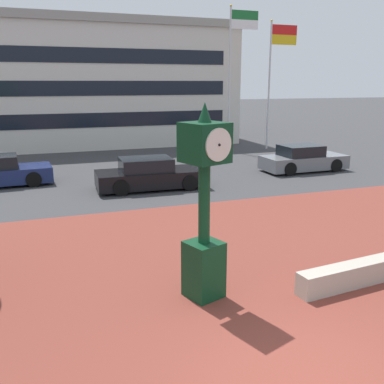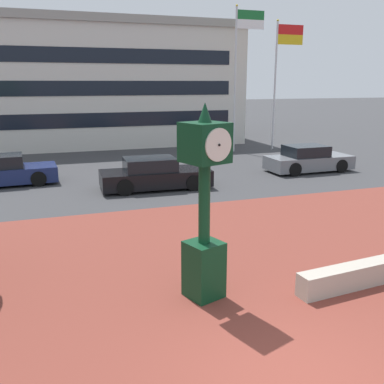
{
  "view_description": "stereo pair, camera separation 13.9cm",
  "coord_description": "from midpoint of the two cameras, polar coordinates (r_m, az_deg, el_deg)",
  "views": [
    {
      "loc": [
        -3.39,
        -4.53,
        4.24
      ],
      "look_at": [
        -0.72,
        2.94,
        2.23
      ],
      "focal_mm": 40.57,
      "sensor_mm": 36.0,
      "label": 1
    },
    {
      "loc": [
        -3.25,
        -4.57,
        4.24
      ],
      "look_at": [
        -0.72,
        2.94,
        2.23
      ],
      "focal_mm": 40.57,
      "sensor_mm": 36.0,
      "label": 2
    }
  ],
  "objects": [
    {
      "name": "flagpole_primary",
      "position": [
        27.59,
        5.32,
        16.34
      ],
      "size": [
        1.88,
        0.14,
        8.7
      ],
      "color": "silver",
      "rests_on": "ground"
    },
    {
      "name": "civic_building",
      "position": [
        35.88,
        -20.1,
        13.23
      ],
      "size": [
        27.35,
        16.2,
        8.29
      ],
      "color": "beige",
      "rests_on": "ground"
    },
    {
      "name": "car_street_mid",
      "position": [
        17.81,
        -5.74,
        2.25
      ],
      "size": [
        4.51,
        2.0,
        1.28
      ],
      "rotation": [
        0.0,
        0.0,
        4.68
      ],
      "color": "black",
      "rests_on": "ground"
    },
    {
      "name": "plaza_brick_paving",
      "position": [
        9.09,
        4.29,
        -13.6
      ],
      "size": [
        44.0,
        13.55,
        0.01
      ],
      "primitive_type": "cube",
      "color": "brown",
      "rests_on": "ground"
    },
    {
      "name": "ground_plane",
      "position": [
        7.05,
        14.25,
        -23.24
      ],
      "size": [
        200.0,
        200.0,
        0.0
      ],
      "primitive_type": "plane",
      "color": "#38383A"
    },
    {
      "name": "flagpole_secondary",
      "position": [
        28.87,
        10.54,
        15.4
      ],
      "size": [
        1.89,
        0.14,
        8.0
      ],
      "color": "silver",
      "rests_on": "ground"
    },
    {
      "name": "planter_wall",
      "position": [
        10.16,
        20.9,
        -9.91
      ],
      "size": [
        3.22,
        0.7,
        0.5
      ],
      "primitive_type": "cube",
      "rotation": [
        0.0,
        0.0,
        0.09
      ],
      "color": "#ADA393",
      "rests_on": "ground"
    },
    {
      "name": "street_clock",
      "position": [
        8.43,
        1.13,
        -2.24
      ],
      "size": [
        0.95,
        0.96,
        3.89
      ],
      "rotation": [
        0.0,
        0.0,
        0.33
      ],
      "color": "#0C381E",
      "rests_on": "ground"
    },
    {
      "name": "car_street_far",
      "position": [
        22.02,
        14.2,
        4.17
      ],
      "size": [
        4.21,
        1.86,
        1.28
      ],
      "rotation": [
        0.0,
        0.0,
        4.73
      ],
      "color": "slate",
      "rests_on": "ground"
    }
  ]
}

